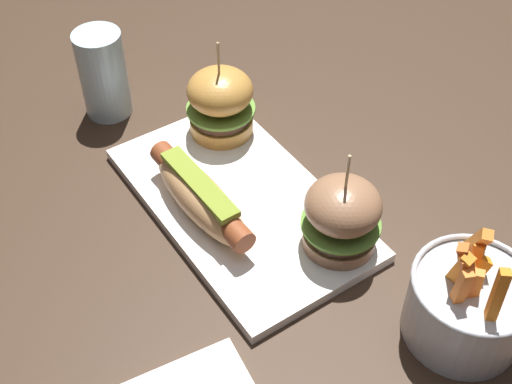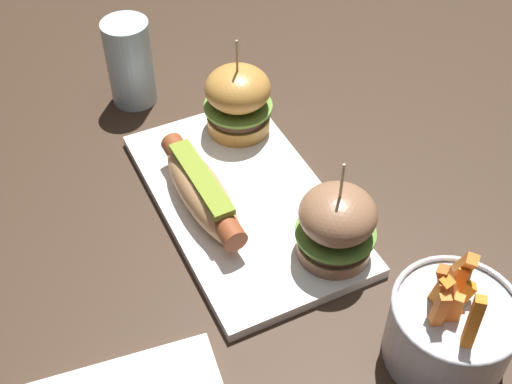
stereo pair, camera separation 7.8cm
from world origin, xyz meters
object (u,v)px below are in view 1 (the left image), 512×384
Objects in this scene: hot_dog at (200,196)px; fries_bucket at (467,305)px; platter_main at (240,202)px; slider_left at (220,102)px; slider_right at (342,216)px; water_glass at (103,74)px.

fries_bucket is (0.29, 0.14, 0.00)m from hot_dog.
platter_main is at bearing -161.72° from fries_bucket.
hot_dog is at bearing -41.15° from slider_left.
platter_main is 0.14m from slider_right.
platter_main is 1.84× the size of hot_dog.
slider_left reaches higher than fries_bucket.
slider_left is 1.10× the size of water_glass.
slider_right is at bearing -166.51° from fries_bucket.
platter_main is 2.51× the size of slider_left.
hot_dog is 0.26m from water_glass.
fries_bucket is (0.40, 0.04, -0.02)m from slider_left.
slider_right is (0.13, 0.11, 0.02)m from hot_dog.
slider_right is 0.40m from water_glass.
water_glass reaches higher than platter_main.
hot_dog is 0.17m from slider_right.
slider_right is at bearing 23.98° from platter_main.
slider_left is 0.98× the size of fries_bucket.
fries_bucket is at bearing 13.49° from slider_right.
water_glass is (-0.26, 0.00, 0.02)m from hot_dog.
water_glass is at bearing -164.75° from slider_right.
slider_right is at bearing 1.05° from slider_left.
fries_bucket is (0.28, 0.09, 0.04)m from platter_main.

